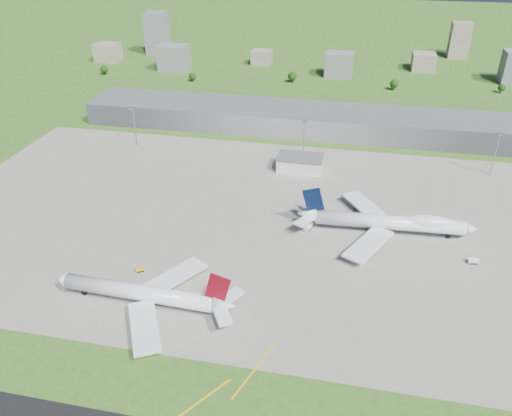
% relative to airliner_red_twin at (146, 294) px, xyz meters
% --- Properties ---
extents(ground, '(1400.00, 1400.00, 0.00)m').
position_rel_airliner_red_twin_xyz_m(ground, '(32.58, 182.07, -5.46)').
color(ground, '#2D581B').
rests_on(ground, ground).
extents(apron, '(360.00, 190.00, 0.08)m').
position_rel_airliner_red_twin_xyz_m(apron, '(42.58, 72.07, -5.42)').
color(apron, gray).
rests_on(apron, ground).
extents(terminal, '(300.00, 42.00, 15.00)m').
position_rel_airliner_red_twin_xyz_m(terminal, '(32.58, 197.07, 2.04)').
color(terminal, gray).
rests_on(terminal, ground).
extents(ops_building, '(26.00, 16.00, 8.00)m').
position_rel_airliner_red_twin_xyz_m(ops_building, '(42.58, 132.07, -1.46)').
color(ops_building, silver).
rests_on(ops_building, ground).
extents(mast_west, '(3.50, 2.00, 25.90)m').
position_rel_airliner_red_twin_xyz_m(mast_west, '(-67.42, 147.07, 12.24)').
color(mast_west, gray).
rests_on(mast_west, ground).
extents(mast_center, '(3.50, 2.00, 25.90)m').
position_rel_airliner_red_twin_xyz_m(mast_center, '(42.58, 147.07, 12.24)').
color(mast_center, gray).
rests_on(mast_center, ground).
extents(mast_east, '(3.50, 2.00, 25.90)m').
position_rel_airliner_red_twin_xyz_m(mast_east, '(152.58, 147.07, 12.24)').
color(mast_east, gray).
rests_on(mast_east, ground).
extents(airliner_red_twin, '(74.72, 58.27, 20.52)m').
position_rel_airliner_red_twin_xyz_m(airliner_red_twin, '(0.00, 0.00, 0.00)').
color(airliner_red_twin, white).
rests_on(airliner_red_twin, ground).
extents(airliner_blue_quad, '(83.37, 65.34, 21.77)m').
position_rel_airliner_red_twin_xyz_m(airliner_blue_quad, '(92.49, 71.30, 0.58)').
color(airliner_blue_quad, white).
rests_on(airliner_blue_quad, ground).
extents(tug_yellow, '(4.22, 3.63, 1.81)m').
position_rel_airliner_red_twin_xyz_m(tug_yellow, '(-11.20, 19.66, -4.52)').
color(tug_yellow, yellow).
rests_on(tug_yellow, ground).
extents(van_white_near, '(4.20, 5.95, 2.75)m').
position_rel_airliner_red_twin_xyz_m(van_white_near, '(54.93, 66.68, -4.08)').
color(van_white_near, silver).
rests_on(van_white_near, ground).
extents(van_white_far, '(4.70, 2.79, 2.31)m').
position_rel_airliner_red_twin_xyz_m(van_white_far, '(128.44, 54.14, -4.29)').
color(van_white_far, white).
rests_on(van_white_far, ground).
extents(bldg_far_w, '(24.00, 20.00, 18.00)m').
position_rel_airliner_red_twin_xyz_m(bldg_far_w, '(-187.42, 352.07, 3.54)').
color(bldg_far_w, gray).
rests_on(bldg_far_w, ground).
extents(bldg_w, '(28.00, 22.00, 24.00)m').
position_rel_airliner_red_twin_xyz_m(bldg_w, '(-107.42, 332.07, 6.54)').
color(bldg_w, slate).
rests_on(bldg_w, ground).
extents(bldg_cw, '(20.00, 18.00, 14.00)m').
position_rel_airliner_red_twin_xyz_m(bldg_cw, '(-27.42, 372.07, 1.54)').
color(bldg_cw, gray).
rests_on(bldg_cw, ground).
extents(bldg_c, '(26.00, 20.00, 22.00)m').
position_rel_airliner_red_twin_xyz_m(bldg_c, '(52.58, 342.07, 5.54)').
color(bldg_c, slate).
rests_on(bldg_c, ground).
extents(bldg_ce, '(22.00, 24.00, 16.00)m').
position_rel_airliner_red_twin_xyz_m(bldg_ce, '(132.58, 382.07, 2.54)').
color(bldg_ce, gray).
rests_on(bldg_ce, ground).
extents(bldg_tall_w, '(22.00, 20.00, 44.00)m').
position_rel_airliner_red_twin_xyz_m(bldg_tall_w, '(-147.42, 392.07, 16.54)').
color(bldg_tall_w, slate).
rests_on(bldg_tall_w, ground).
extents(bldg_tall_e, '(20.00, 18.00, 36.00)m').
position_rel_airliner_red_twin_xyz_m(bldg_tall_e, '(172.58, 442.07, 12.54)').
color(bldg_tall_e, gray).
rests_on(bldg_tall_e, ground).
extents(tree_far_w, '(7.20, 7.20, 8.80)m').
position_rel_airliner_red_twin_xyz_m(tree_far_w, '(-167.42, 302.07, -0.28)').
color(tree_far_w, '#382314').
rests_on(tree_far_w, ground).
extents(tree_w, '(6.75, 6.75, 8.25)m').
position_rel_airliner_red_twin_xyz_m(tree_w, '(-77.42, 297.07, -0.61)').
color(tree_w, '#382314').
rests_on(tree_w, ground).
extents(tree_c, '(8.10, 8.10, 9.90)m').
position_rel_airliner_red_twin_xyz_m(tree_c, '(12.58, 312.07, 0.37)').
color(tree_c, '#382314').
rests_on(tree_c, ground).
extents(tree_e, '(7.65, 7.65, 9.35)m').
position_rel_airliner_red_twin_xyz_m(tree_e, '(102.58, 307.07, 0.05)').
color(tree_e, '#382314').
rests_on(tree_e, ground).
extents(tree_far_e, '(6.30, 6.30, 7.70)m').
position_rel_airliner_red_twin_xyz_m(tree_far_e, '(192.58, 317.07, -0.93)').
color(tree_far_e, '#382314').
rests_on(tree_far_e, ground).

